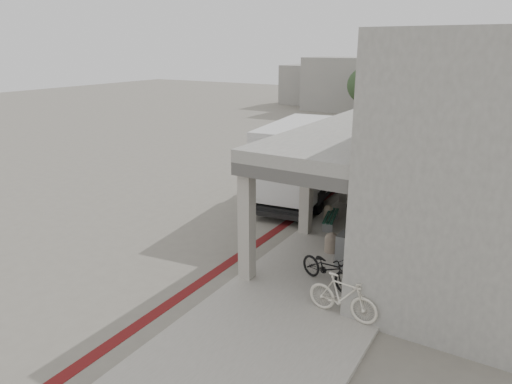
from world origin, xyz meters
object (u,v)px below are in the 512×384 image
Objects in this scene: fedex_truck at (308,156)px; bicycle_cream at (343,296)px; bench at (331,218)px; utility_cabinet at (346,250)px; bicycle_black at (327,268)px.

fedex_truck is 4.50× the size of bicycle_cream.
fedex_truck is 4.31m from bench.
fedex_truck is at bearing 35.30° from bicycle_cream.
bicycle_black is at bearing -91.14° from utility_cabinet.
bicycle_cream is (5.07, -8.78, -1.18)m from fedex_truck.
bicycle_black is at bearing -82.50° from bench.
utility_cabinet is 0.53× the size of bicycle_black.
bicycle_cream reaches higher than bicycle_black.
bench is at bearing -59.59° from fedex_truck.
bench is 1.71× the size of utility_cabinet.
fedex_truck is 8.63m from bicycle_black.
fedex_truck is 8.16× the size of utility_cabinet.
utility_cabinet reaches higher than bench.
bench is 0.91× the size of bicycle_black.
bicycle_black is 1.03× the size of bicycle_cream.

